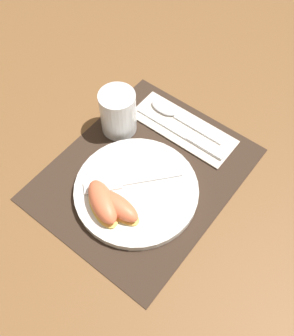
% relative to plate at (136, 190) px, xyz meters
% --- Properties ---
extents(ground_plane, '(3.00, 3.00, 0.00)m').
position_rel_plate_xyz_m(ground_plane, '(0.05, 0.02, -0.01)').
color(ground_plane, brown).
extents(placemat, '(0.43, 0.35, 0.00)m').
position_rel_plate_xyz_m(placemat, '(0.05, 0.02, -0.01)').
color(placemat, '#38281E').
rests_on(placemat, ground_plane).
extents(plate, '(0.25, 0.25, 0.02)m').
position_rel_plate_xyz_m(plate, '(0.00, 0.00, 0.00)').
color(plate, white).
rests_on(plate, placemat).
extents(juice_glass, '(0.08, 0.08, 0.10)m').
position_rel_plate_xyz_m(juice_glass, '(0.11, 0.14, 0.04)').
color(juice_glass, silver).
rests_on(juice_glass, placemat).
extents(napkin, '(0.09, 0.24, 0.00)m').
position_rel_plate_xyz_m(napkin, '(0.19, 0.02, -0.01)').
color(napkin, silver).
rests_on(napkin, placemat).
extents(knife, '(0.02, 0.23, 0.01)m').
position_rel_plate_xyz_m(knife, '(0.18, 0.01, -0.00)').
color(knife, silver).
rests_on(knife, napkin).
extents(spoon, '(0.03, 0.19, 0.01)m').
position_rel_plate_xyz_m(spoon, '(0.21, 0.06, -0.00)').
color(spoon, silver).
rests_on(spoon, napkin).
extents(fork, '(0.16, 0.15, 0.00)m').
position_rel_plate_xyz_m(fork, '(-0.00, 0.02, 0.01)').
color(fork, silver).
rests_on(fork, plate).
extents(citrus_wedge_0, '(0.09, 0.11, 0.04)m').
position_rel_plate_xyz_m(citrus_wedge_0, '(-0.07, 0.02, 0.03)').
color(citrus_wedge_0, '#F7C656').
rests_on(citrus_wedge_0, plate).
extents(citrus_wedge_1, '(0.04, 0.10, 0.04)m').
position_rel_plate_xyz_m(citrus_wedge_1, '(-0.06, -0.00, 0.02)').
color(citrus_wedge_1, '#F7C656').
rests_on(citrus_wedge_1, plate).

